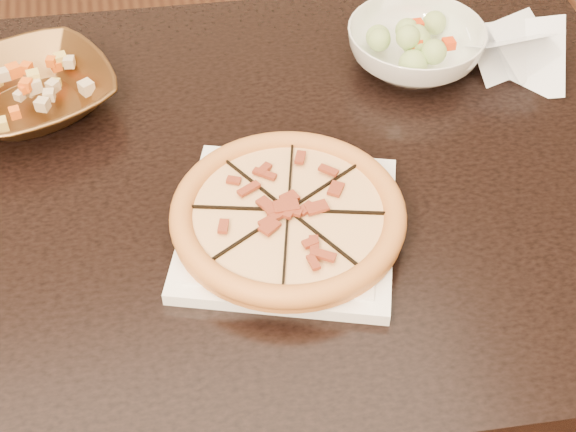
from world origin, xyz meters
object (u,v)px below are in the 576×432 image
plate (288,226)px  bronze_bowl (33,93)px  dining_table (205,226)px  salad_bowl (415,47)px  pizza (288,214)px

plate → bronze_bowl: size_ratio=1.45×
dining_table → salad_bowl: 0.43m
plate → pizza: size_ratio=1.14×
bronze_bowl → salad_bowl: salad_bowl is taller
pizza → salad_bowl: bearing=48.7°
pizza → salad_bowl: salad_bowl is taller
dining_table → plate: plate is taller
dining_table → plate: 0.20m
plate → salad_bowl: size_ratio=1.58×
plate → pizza: 0.02m
dining_table → bronze_bowl: (-0.22, 0.19, 0.13)m
pizza → plate: bearing=-41.0°
salad_bowl → plate: bearing=-131.2°
bronze_bowl → salad_bowl: 0.59m
salad_bowl → bronze_bowl: bearing=178.4°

